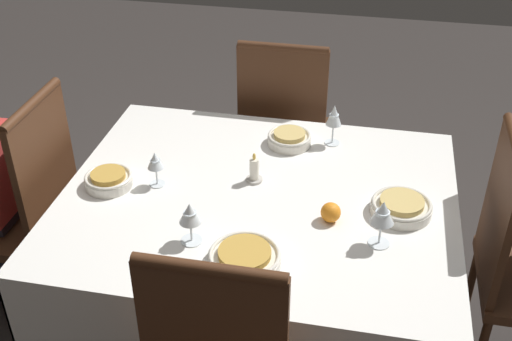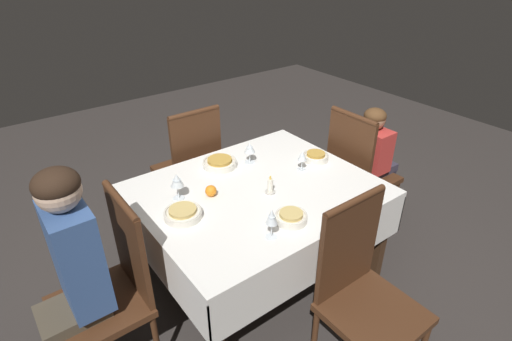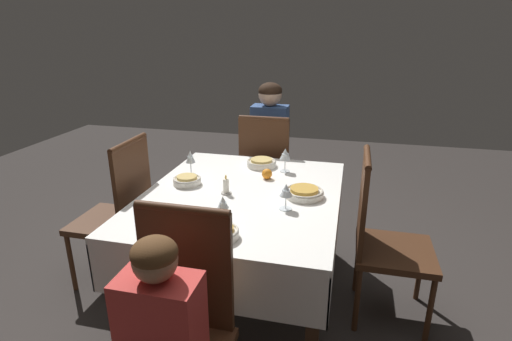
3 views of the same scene
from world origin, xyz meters
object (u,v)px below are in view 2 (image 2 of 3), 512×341
dining_table (257,200)px  bowl_south (220,163)px  chair_east (112,284)px  person_child_red (373,161)px  bowl_west (316,156)px  wine_glass_west (302,156)px  candle_centerpiece (270,187)px  chair_west (357,169)px  wine_glass_north (272,218)px  chair_south (191,163)px  chair_north (363,288)px  person_adult_denim (71,275)px  bowl_east (183,213)px  wine_glass_east (177,181)px  bowl_north (291,217)px  wine_glass_south (250,148)px  orange_fruit (211,191)px

dining_table → bowl_south: 0.39m
chair_east → person_child_red: chair_east is taller
bowl_west → wine_glass_west: 0.19m
bowl_west → candle_centerpiece: size_ratio=1.46×
chair_west → wine_glass_north: size_ratio=5.87×
dining_table → chair_south: chair_south is taller
dining_table → chair_north: (-0.03, 0.83, -0.10)m
person_child_red → wine_glass_north: bearing=106.7°
person_adult_denim → candle_centerpiece: bearing=88.2°
wine_glass_west → person_adult_denim: bearing=2.2°
bowl_east → wine_glass_east: bearing=-110.4°
person_adult_denim → bowl_north: person_adult_denim is taller
wine_glass_east → chair_south: bearing=-123.1°
chair_south → person_child_red: 1.42m
bowl_south → wine_glass_east: bearing=24.5°
wine_glass_west → wine_glass_south: wine_glass_south is taller
chair_east → chair_north: bearing=51.8°
dining_table → chair_east: 0.96m
wine_glass_west → bowl_south: 0.55m
chair_east → bowl_west: bearing=93.8°
chair_south → wine_glass_west: size_ratio=7.40×
candle_centerpiece → chair_east: bearing=-2.1°
wine_glass_south → orange_fruit: bearing=24.6°
bowl_east → bowl_north: bearing=139.5°
person_child_red → orange_fruit: person_child_red is taller
bowl_north → orange_fruit: orange_fruit is taller
wine_glass_east → wine_glass_north: bearing=109.3°
chair_north → wine_glass_south: bearing=83.4°
bowl_east → bowl_west: 1.05m
wine_glass_east → wine_glass_west: size_ratio=1.21×
chair_north → person_child_red: chair_north is taller
chair_north → bowl_west: chair_north is taller
bowl_east → chair_north: bearing=122.6°
wine_glass_south → bowl_north: (0.22, 0.67, -0.08)m
dining_table → bowl_north: size_ratio=7.96×
person_adult_denim → bowl_north: bearing=73.1°
candle_centerpiece → wine_glass_west: bearing=-164.7°
chair_north → person_adult_denim: person_adult_denim is taller
wine_glass_west → wine_glass_east: bearing=-12.7°
wine_glass_east → orange_fruit: size_ratio=2.43×
person_adult_denim → bowl_west: 1.67m
wine_glass_west → orange_fruit: (0.64, -0.09, -0.06)m
wine_glass_west → bowl_north: wine_glass_west is taller
bowl_west → bowl_north: size_ratio=0.99×
person_adult_denim → bowl_east: bearing=95.5°
chair_east → bowl_north: bearing=70.2°
person_child_red → bowl_east: person_child_red is taller
bowl_north → candle_centerpiece: 0.30m
chair_east → chair_west: (-1.91, -0.04, 0.00)m
candle_centerpiece → orange_fruit: bearing=-31.7°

